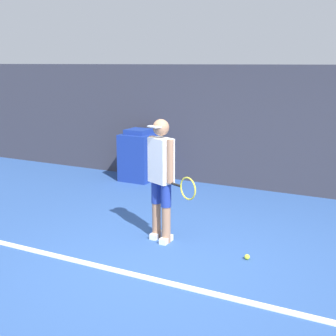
% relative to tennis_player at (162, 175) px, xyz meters
% --- Properties ---
extents(ground_plane, '(24.00, 24.00, 0.00)m').
position_rel_tennis_player_xyz_m(ground_plane, '(0.30, -0.67, -0.93)').
color(ground_plane, '#2D5193').
extents(back_wall, '(24.00, 0.10, 2.37)m').
position_rel_tennis_player_xyz_m(back_wall, '(0.30, 3.22, 0.25)').
color(back_wall, '#383842').
rests_on(back_wall, ground_plane).
extents(court_baseline, '(21.60, 0.10, 0.01)m').
position_rel_tennis_player_xyz_m(court_baseline, '(0.30, -1.11, -0.93)').
color(court_baseline, white).
rests_on(court_baseline, ground_plane).
extents(tennis_player, '(0.87, 0.47, 1.68)m').
position_rel_tennis_player_xyz_m(tennis_player, '(0.00, 0.00, 0.00)').
color(tennis_player, '#A37556').
rests_on(tennis_player, ground_plane).
extents(tennis_ball, '(0.07, 0.07, 0.07)m').
position_rel_tennis_player_xyz_m(tennis_ball, '(1.25, -0.08, -0.90)').
color(tennis_ball, '#D1E533').
rests_on(tennis_ball, ground_plane).
extents(covered_chair, '(0.65, 0.67, 1.07)m').
position_rel_tennis_player_xyz_m(covered_chair, '(-2.05, 2.79, -0.42)').
color(covered_chair, navy).
rests_on(covered_chair, ground_plane).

